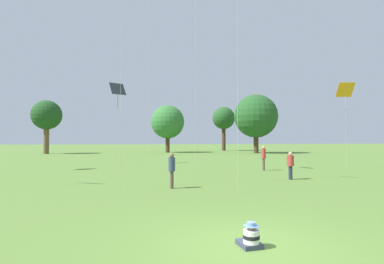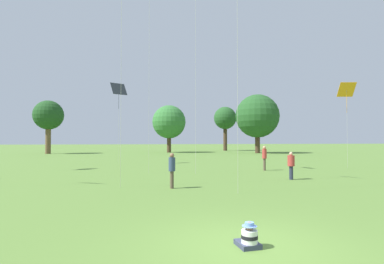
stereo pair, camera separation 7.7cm
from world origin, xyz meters
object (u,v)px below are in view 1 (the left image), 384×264
(person_standing_5, at_px, (264,156))
(distant_tree_2, at_px, (224,119))
(seated_toddler, at_px, (251,237))
(kite_5, at_px, (118,90))
(kite_8, at_px, (345,91))
(distant_tree_0, at_px, (256,116))
(person_standing_2, at_px, (290,163))
(person_standing_0, at_px, (172,167))
(distant_tree_3, at_px, (47,116))
(distant_tree_1, at_px, (168,122))

(person_standing_5, xyz_separation_m, distant_tree_2, (8.71, 38.95, 5.54))
(seated_toddler, distance_m, kite_5, 23.30)
(kite_8, distance_m, distant_tree_0, 26.73)
(distant_tree_2, bearing_deg, person_standing_5, -102.60)
(kite_8, relative_size, distant_tree_0, 0.68)
(person_standing_2, distance_m, kite_8, 10.76)
(distant_tree_2, bearing_deg, person_standing_0, -109.50)
(seated_toddler, relative_size, person_standing_5, 0.31)
(kite_8, height_order, distant_tree_0, distant_tree_0)
(person_standing_0, xyz_separation_m, kite_8, (14.59, 7.24, 5.10))
(person_standing_2, height_order, kite_5, kite_5)
(distant_tree_2, bearing_deg, distant_tree_3, -165.57)
(distant_tree_0, bearing_deg, kite_5, -137.87)
(person_standing_2, height_order, kite_8, kite_8)
(person_standing_0, relative_size, distant_tree_2, 0.18)
(person_standing_0, bearing_deg, distant_tree_3, -74.70)
(kite_5, xyz_separation_m, distant_tree_3, (-12.37, 23.25, -0.68))
(kite_5, relative_size, distant_tree_0, 0.75)
(distant_tree_2, height_order, distant_tree_3, distant_tree_2)
(seated_toddler, bearing_deg, kite_8, 42.04)
(kite_8, distance_m, distant_tree_1, 33.38)
(person_standing_0, relative_size, person_standing_2, 1.04)
(distant_tree_1, xyz_separation_m, distant_tree_2, (12.31, 6.88, 1.25))
(seated_toddler, height_order, distant_tree_3, distant_tree_3)
(seated_toddler, height_order, distant_tree_1, distant_tree_1)
(kite_8, bearing_deg, seated_toddler, 103.59)
(person_standing_5, bearing_deg, person_standing_0, 131.23)
(seated_toddler, relative_size, distant_tree_0, 0.06)
(distant_tree_0, bearing_deg, distant_tree_3, 173.56)
(distant_tree_3, bearing_deg, kite_5, -61.99)
(kite_8, xyz_separation_m, distant_tree_2, (1.61, 38.49, 0.54))
(person_standing_2, xyz_separation_m, distant_tree_0, (11.36, 31.90, 5.29))
(person_standing_5, distance_m, distant_tree_2, 40.29)
(kite_5, xyz_separation_m, kite_8, (17.84, -7.05, -0.70))
(person_standing_5, bearing_deg, person_standing_2, 171.83)
(seated_toddler, bearing_deg, kite_5, 95.12)
(kite_8, bearing_deg, distant_tree_0, -41.36)
(distant_tree_3, bearing_deg, kite_8, -45.08)
(person_standing_2, bearing_deg, distant_tree_2, 103.44)
(distant_tree_0, bearing_deg, person_standing_5, -111.71)
(person_standing_5, height_order, distant_tree_3, distant_tree_3)
(kite_5, distance_m, distant_tree_2, 36.97)
(kite_5, xyz_separation_m, distant_tree_1, (7.15, 24.56, -1.41))
(distant_tree_1, distance_m, distant_tree_2, 14.15)
(distant_tree_1, relative_size, distant_tree_2, 0.92)
(person_standing_0, bearing_deg, distant_tree_2, -116.81)
(seated_toddler, distance_m, distant_tree_3, 48.47)
(kite_5, bearing_deg, person_standing_0, -58.62)
(person_standing_2, relative_size, distant_tree_1, 0.18)
(person_standing_5, xyz_separation_m, kite_8, (7.10, 0.46, 4.99))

